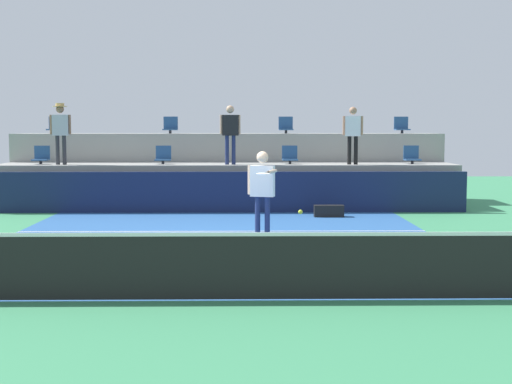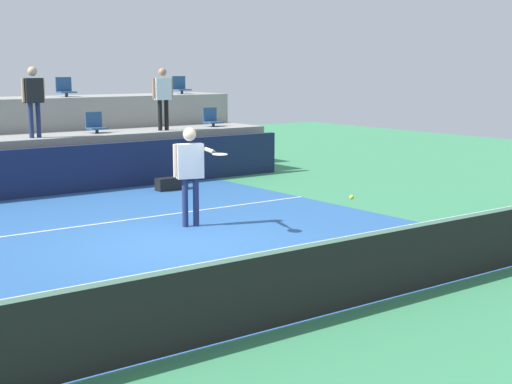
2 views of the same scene
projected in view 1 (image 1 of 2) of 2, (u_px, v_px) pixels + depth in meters
name	position (u px, v px, depth m)	size (l,w,h in m)	color
ground_plane	(218.00, 250.00, 13.66)	(40.00, 40.00, 0.00)	#388456
court_inner_paint	(220.00, 241.00, 14.66)	(9.00, 10.00, 0.01)	#285693
court_service_line	(222.00, 231.00, 16.05)	(9.00, 0.06, 0.00)	white
tennis_net	(207.00, 264.00, 9.63)	(10.48, 0.08, 1.07)	black
sponsor_backboard	(226.00, 192.00, 19.59)	(13.00, 0.16, 1.10)	#141E42
seating_tier_lower	(227.00, 185.00, 20.87)	(13.00, 1.80, 1.25)	gray
seating_tier_upper	(229.00, 167.00, 22.63)	(13.00, 1.80, 2.10)	gray
stadium_chair_lower_far_left	(41.00, 156.00, 20.65)	(0.44, 0.40, 0.52)	#2D2D33
stadium_chair_lower_left	(163.00, 156.00, 20.70)	(0.44, 0.40, 0.52)	#2D2D33
stadium_chair_lower_right	(290.00, 156.00, 20.76)	(0.44, 0.40, 0.52)	#2D2D33
stadium_chair_lower_far_right	(412.00, 156.00, 20.82)	(0.44, 0.40, 0.52)	#2D2D33
stadium_chair_upper_far_left	(55.00, 126.00, 22.37)	(0.44, 0.40, 0.52)	#2D2D33
stadium_chair_upper_left	(170.00, 126.00, 22.42)	(0.44, 0.40, 0.52)	#2D2D33
stadium_chair_upper_right	(286.00, 126.00, 22.48)	(0.44, 0.40, 0.52)	#2D2D33
stadium_chair_upper_far_right	(402.00, 126.00, 22.53)	(0.44, 0.40, 0.52)	#2D2D33
tennis_player	(262.00, 185.00, 14.75)	(0.61, 1.33, 1.81)	navy
spectator_with_hat	(60.00, 127.00, 20.20)	(0.58, 0.44, 1.71)	#2D2D33
spectator_leaning_on_rail	(230.00, 129.00, 20.28)	(0.58, 0.25, 1.65)	navy
spectator_in_white	(353.00, 130.00, 20.34)	(0.57, 0.24, 1.61)	black
tennis_ball	(300.00, 212.00, 11.13)	(0.07, 0.07, 0.07)	#CCE033
equipment_bag	(329.00, 211.00, 18.66)	(0.76, 0.28, 0.30)	black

